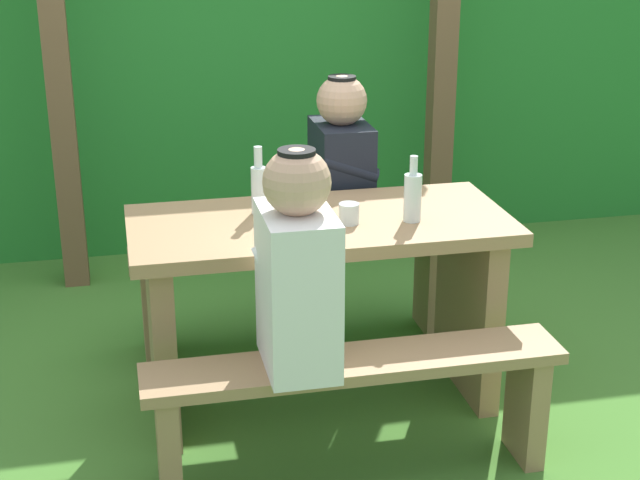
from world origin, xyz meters
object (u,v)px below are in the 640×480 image
(person_white_shirt, at_px, (297,269))
(bottle_left, at_px, (259,187))
(bench_far, at_px, (293,272))
(cell_phone, at_px, (268,233))
(bottle_right, at_px, (413,196))
(bench_near, at_px, (355,393))
(drinking_glass, at_px, (349,214))
(picnic_table, at_px, (320,280))
(person_black_coat, at_px, (341,167))

(person_white_shirt, xyz_separation_m, bottle_left, (-0.02, 0.64, 0.07))
(bench_far, bearing_deg, cell_phone, -108.05)
(bench_far, xyz_separation_m, bottle_right, (0.32, -0.63, 0.53))
(bench_near, bearing_deg, person_white_shirt, 179.00)
(bottle_right, height_order, cell_phone, bottle_right)
(bottle_left, xyz_separation_m, bottle_right, (0.53, -0.20, -0.01))
(drinking_glass, xyz_separation_m, bottle_left, (-0.30, 0.18, 0.07))
(bench_near, bearing_deg, bottle_right, 54.05)
(drinking_glass, distance_m, bottle_right, 0.24)
(bench_far, relative_size, bottle_right, 5.71)
(picnic_table, relative_size, cell_phone, 10.00)
(picnic_table, xyz_separation_m, bottle_left, (-0.21, 0.11, 0.35))
(picnic_table, height_order, drinking_glass, drinking_glass)
(bottle_right, distance_m, cell_phone, 0.55)
(bottle_left, bearing_deg, bench_far, 64.12)
(bench_near, distance_m, person_white_shirt, 0.50)
(drinking_glass, distance_m, bottle_left, 0.36)
(person_black_coat, bearing_deg, bench_far, 179.09)
(drinking_glass, height_order, cell_phone, drinking_glass)
(bottle_right, bearing_deg, bottle_left, 159.09)
(cell_phone, bearing_deg, drinking_glass, 19.21)
(drinking_glass, bearing_deg, picnic_table, 141.79)
(bench_far, xyz_separation_m, drinking_glass, (0.09, -0.61, 0.47))
(person_white_shirt, xyz_separation_m, drinking_glass, (0.28, 0.46, 0.01))
(bench_far, bearing_deg, person_white_shirt, -100.01)
(bench_near, relative_size, drinking_glass, 18.56)
(bench_near, height_order, person_white_shirt, person_white_shirt)
(bench_near, relative_size, cell_phone, 10.00)
(bench_near, height_order, cell_phone, cell_phone)
(person_black_coat, relative_size, cell_phone, 5.14)
(person_white_shirt, xyz_separation_m, person_black_coat, (0.40, 1.07, 0.00))
(picnic_table, xyz_separation_m, bench_far, (0.00, 0.54, -0.19))
(bench_near, distance_m, bench_far, 1.08)
(picnic_table, xyz_separation_m, bench_near, (0.00, -0.54, -0.19))
(picnic_table, height_order, person_white_shirt, person_white_shirt)
(person_white_shirt, height_order, drinking_glass, person_white_shirt)
(person_white_shirt, relative_size, bottle_left, 2.80)
(person_black_coat, relative_size, drinking_glass, 9.54)
(person_white_shirt, bearing_deg, drinking_glass, 58.75)
(person_white_shirt, bearing_deg, bench_near, -1.00)
(bench_near, bearing_deg, drinking_glass, 78.91)
(bench_far, xyz_separation_m, person_white_shirt, (-0.19, -1.07, 0.46))
(bench_near, relative_size, person_white_shirt, 1.95)
(bench_near, distance_m, cell_phone, 0.64)
(picnic_table, distance_m, drinking_glass, 0.30)
(person_black_coat, height_order, drinking_glass, person_black_coat)
(bottle_left, bearing_deg, drinking_glass, -31.29)
(bench_near, height_order, drinking_glass, drinking_glass)
(bottle_right, bearing_deg, cell_phone, -177.14)
(person_white_shirt, distance_m, person_black_coat, 1.14)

